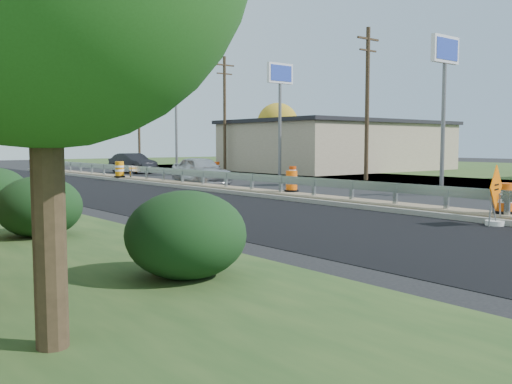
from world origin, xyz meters
TOP-DOWN VIEW (x-y plane):
  - ground at (0.00, 0.00)m, footprint 140.00×140.00m
  - grass_verge_far at (30.00, 10.00)m, footprint 40.00×120.00m
  - milled_overlay at (-4.40, 10.00)m, footprint 7.20×120.00m
  - median at (0.00, 8.00)m, footprint 1.60×55.00m
  - guardrail at (0.00, 9.00)m, footprint 0.10×46.15m
  - retail_building_near at (20.99, 20.00)m, footprint 18.50×12.50m
  - pylon_sign_south at (10.50, 3.00)m, footprint 2.20×0.30m
  - pylon_sign_mid at (10.50, 16.00)m, footprint 2.20×0.30m
  - pylon_sign_north at (10.50, 30.00)m, footprint 2.20×0.30m
  - utility_pole_smid at (11.50, 9.00)m, footprint 1.90×0.26m
  - utility_pole_nmid at (11.50, 24.00)m, footprint 1.90×0.26m
  - utility_pole_north at (11.50, 39.00)m, footprint 1.90×0.26m
  - hedge_south at (-11.00, -6.00)m, footprint 2.09×2.09m
  - hedge_mid at (-11.50, 0.00)m, footprint 2.09×2.09m
  - tree_far_yellow at (26.00, 34.00)m, footprint 4.62×4.62m
  - caution_sign at (-0.93, -6.13)m, footprint 1.21×0.52m
  - barrel_median_near at (0.23, -5.78)m, footprint 0.62×0.62m
  - barrel_median_mid at (0.55, 3.92)m, footprint 0.62×0.62m
  - barrel_median_far at (-0.49, 18.56)m, footprint 0.67×0.67m
  - barrel_shoulder_near at (9.00, 13.03)m, footprint 0.58×0.58m
  - barrel_shoulder_mid at (9.20, 21.94)m, footprint 0.62×0.62m
  - barrel_shoulder_far at (7.00, 33.07)m, footprint 0.65×0.65m
  - car_silver at (1.80, 12.92)m, footprint 2.29×4.81m
  - car_dark_mid at (4.52, 26.71)m, footprint 2.09×4.87m

SIDE VIEW (x-z plane):
  - ground at x=0.00m, z-range 0.00..0.00m
  - milled_overlay at x=-4.40m, z-range 0.00..0.01m
  - grass_verge_far at x=30.00m, z-range 0.00..0.03m
  - median at x=0.00m, z-range 0.00..0.23m
  - barrel_shoulder_near at x=9.00m, z-range -0.02..0.83m
  - caution_sign at x=-0.93m, z-range -0.42..1.30m
  - barrel_shoulder_mid at x=9.20m, z-range -0.02..0.90m
  - barrel_shoulder_far at x=7.00m, z-range -0.02..0.94m
  - barrel_median_mid at x=0.55m, z-range 0.21..1.12m
  - barrel_median_near at x=0.23m, z-range 0.21..1.12m
  - barrel_median_far at x=-0.49m, z-range 0.21..1.19m
  - guardrail at x=0.00m, z-range 0.37..1.09m
  - hedge_south at x=-11.00m, z-range 0.00..1.52m
  - hedge_mid at x=-11.50m, z-range 0.00..1.52m
  - car_dark_mid at x=4.52m, z-range 0.00..1.56m
  - car_silver at x=1.80m, z-range 0.00..1.59m
  - retail_building_near at x=20.99m, z-range 0.02..4.29m
  - tree_far_yellow at x=26.00m, z-range 1.11..7.97m
  - utility_pole_smid at x=11.50m, z-range 0.23..9.63m
  - utility_pole_nmid at x=11.50m, z-range 0.23..9.63m
  - utility_pole_north at x=11.50m, z-range 0.23..9.63m
  - pylon_sign_south at x=10.50m, z-range 2.53..10.43m
  - pylon_sign_mid at x=10.50m, z-range 2.53..10.43m
  - pylon_sign_north at x=10.50m, z-range 2.53..10.43m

